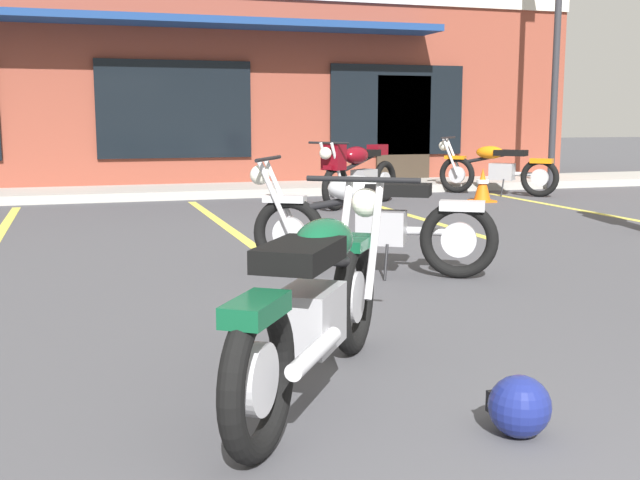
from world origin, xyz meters
The scene contains 10 objects.
ground_plane centered at (0.00, 4.08, 0.00)m, with size 80.00×80.00×0.00m, color #47474C.
sidewalk_kerb centered at (0.00, 12.71, 0.07)m, with size 22.00×1.80×0.14m, color #A8A59E.
brick_storefront_building centered at (0.00, 16.45, 1.86)m, with size 15.84×7.15×3.71m.
painted_stall_lines centered at (0.00, 9.11, 0.00)m, with size 10.39×4.80×0.01m.
motorcycle_foreground_classic centered at (-0.65, 2.74, 0.46)m, with size 1.42×1.83×0.98m.
motorcycle_red_sportbike centered at (0.62, 5.38, 0.46)m, with size 1.87×1.34×0.98m.
motorcycle_silver_naked centered at (2.26, 10.15, 0.53)m, with size 1.76×1.53×0.98m.
motorcycle_blue_standard centered at (5.13, 11.12, 0.46)m, with size 1.61×1.69×0.98m.
helmet_on_pavement centered at (0.00, 2.02, 0.13)m, with size 0.26×0.26×0.26m.
traffic_cone centered at (4.35, 10.17, 0.26)m, with size 0.34×0.34×0.53m.
Camera 1 is at (-1.70, -0.65, 1.31)m, focal length 43.67 mm.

